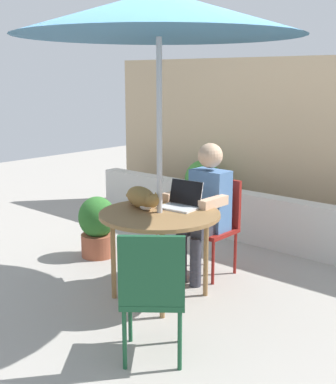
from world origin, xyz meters
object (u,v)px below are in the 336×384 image
object	(u,v)px
potted_plant_near_fence	(203,189)
laptop	(182,200)
patio_umbrella	(159,14)
person_seated	(205,204)
chair_occupied	(215,219)
chair_empty	(153,288)
cat	(142,198)
patio_table	(160,220)
potted_plant_by_chair	(97,226)

from	to	relation	value
potted_plant_near_fence	laptop	bearing A→B (deg)	-56.96
patio_umbrella	person_seated	xyz separation A→B (m)	(-0.00, 0.60, -1.55)
chair_occupied	person_seated	world-z (taller)	person_seated
chair_empty	cat	distance (m)	1.18
patio_table	laptop	world-z (taller)	laptop
chair_occupied	potted_plant_by_chair	distance (m)	1.23
patio_table	person_seated	distance (m)	0.60
potted_plant_near_fence	potted_plant_by_chair	distance (m)	1.68
chair_empty	person_seated	size ratio (longest dim) A/B	0.72
patio_table	cat	distance (m)	0.25
chair_occupied	chair_empty	distance (m)	1.64
chair_occupied	chair_empty	world-z (taller)	same
chair_empty	person_seated	distance (m)	1.51
chair_occupied	person_seated	xyz separation A→B (m)	(-0.00, -0.16, 0.17)
patio_table	potted_plant_near_fence	size ratio (longest dim) A/B	1.25
patio_umbrella	cat	size ratio (longest dim) A/B	3.96
person_seated	potted_plant_near_fence	world-z (taller)	person_seated
chair_occupied	person_seated	size ratio (longest dim) A/B	0.72
patio_umbrella	person_seated	bearing A→B (deg)	90.00
laptop	chair_occupied	bearing A→B (deg)	92.99
potted_plant_by_chair	patio_table	bearing A→B (deg)	-15.51
chair_empty	potted_plant_by_chair	world-z (taller)	chair_empty
chair_occupied	laptop	distance (m)	0.57
chair_empty	laptop	bearing A→B (deg)	121.04
chair_occupied	potted_plant_by_chair	xyz separation A→B (m)	(-1.14, -0.44, -0.19)
cat	laptop	bearing A→B (deg)	45.77
potted_plant_near_fence	patio_umbrella	bearing A→B (deg)	-60.96
patio_table	person_seated	world-z (taller)	person_seated
chair_occupied	potted_plant_near_fence	size ratio (longest dim) A/B	1.12
chair_occupied	patio_umbrella	bearing A→B (deg)	-90.00
potted_plant_near_fence	cat	bearing A→B (deg)	-65.56
chair_empty	person_seated	bearing A→B (deg)	115.08
patio_umbrella	chair_occupied	distance (m)	1.88
patio_umbrella	person_seated	size ratio (longest dim) A/B	1.97
laptop	chair_empty	bearing A→B (deg)	-58.96
cat	person_seated	bearing A→B (deg)	70.54
cat	potted_plant_near_fence	distance (m)	2.21
laptop	potted_plant_by_chair	world-z (taller)	laptop
laptop	patio_umbrella	bearing A→B (deg)	-95.96
patio_umbrella	potted_plant_near_fence	size ratio (longest dim) A/B	3.08
patio_umbrella	chair_empty	xyz separation A→B (m)	(0.64, -0.76, -1.72)
patio_table	cat	size ratio (longest dim) A/B	1.61
potted_plant_by_chair	potted_plant_near_fence	bearing A→B (deg)	88.98
potted_plant_by_chair	cat	bearing A→B (deg)	-18.06
laptop	cat	world-z (taller)	laptop
laptop	person_seated	bearing A→B (deg)	94.34
chair_occupied	laptop	xyz separation A→B (m)	(0.03, -0.50, 0.28)
cat	potted_plant_by_chair	size ratio (longest dim) A/B	0.98
chair_empty	laptop	world-z (taller)	laptop
patio_table	person_seated	size ratio (longest dim) A/B	0.80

